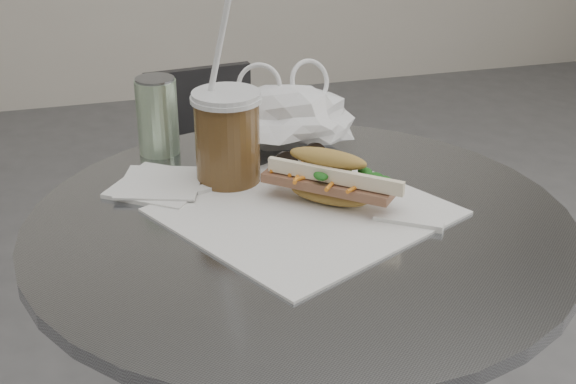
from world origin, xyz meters
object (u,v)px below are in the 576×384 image
object	(u,v)px
cafe_table	(299,378)
iced_coffee	(227,136)
banh_mi	(329,178)
chair_far	(218,218)
sunglasses	(299,164)
drink_can	(157,116)

from	to	relation	value
cafe_table	iced_coffee	xyz separation A→B (m)	(-0.07, 0.15, 0.35)
cafe_table	banh_mi	xyz separation A→B (m)	(0.05, 0.03, 0.31)
chair_far	iced_coffee	world-z (taller)	iced_coffee
cafe_table	sunglasses	bearing A→B (deg)	73.65
iced_coffee	sunglasses	distance (m)	0.12
chair_far	sunglasses	bearing A→B (deg)	83.28
chair_far	banh_mi	size ratio (longest dim) A/B	2.88
chair_far	iced_coffee	bearing A→B (deg)	74.66
sunglasses	drink_can	xyz separation A→B (m)	(-0.20, 0.15, 0.05)
iced_coffee	drink_can	distance (m)	0.17
banh_mi	cafe_table	bearing A→B (deg)	-106.35
banh_mi	iced_coffee	bearing A→B (deg)	178.14
banh_mi	drink_can	bearing A→B (deg)	169.95
drink_can	banh_mi	bearing A→B (deg)	-51.75
cafe_table	sunglasses	size ratio (longest dim) A/B	7.52
chair_far	cafe_table	bearing A→B (deg)	80.57
sunglasses	drink_can	size ratio (longest dim) A/B	0.79
chair_far	drink_can	size ratio (longest dim) A/B	5.22
iced_coffee	drink_can	bearing A→B (deg)	120.18
iced_coffee	sunglasses	world-z (taller)	iced_coffee
chair_far	sunglasses	distance (m)	0.87
cafe_table	banh_mi	world-z (taller)	banh_mi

